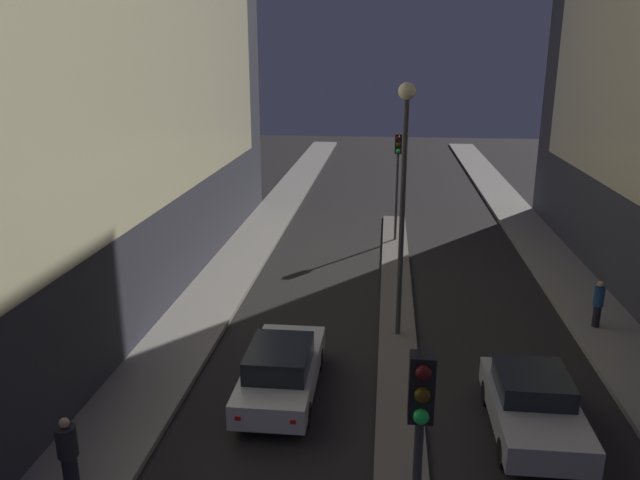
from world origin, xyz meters
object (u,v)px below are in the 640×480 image
car_right_lane (533,405)px  pedestrian_on_left_sidewalk (68,451)px  traffic_light_near (418,452)px  traffic_light_mid (398,164)px  street_lamp (404,171)px  car_left_lane (281,369)px  pedestrian_on_right_sidewalk (598,303)px

car_right_lane → pedestrian_on_left_sidewalk: (-9.87, -3.20, 0.23)m
traffic_light_near → traffic_light_mid: (0.00, 22.14, 0.00)m
street_lamp → car_left_lane: 6.81m
traffic_light_near → car_right_lane: (3.10, 6.50, -3.06)m
traffic_light_mid → pedestrian_on_left_sidewalk: size_ratio=3.18×
car_right_lane → pedestrian_on_right_sidewalk: bearing=61.5°
traffic_light_near → pedestrian_on_left_sidewalk: 8.04m
traffic_light_near → street_lamp: size_ratio=0.65×
traffic_light_near → car_right_lane: traffic_light_near is taller
pedestrian_on_left_sidewalk → pedestrian_on_right_sidewalk: pedestrian_on_left_sidewalk is taller
car_left_lane → car_right_lane: car_left_lane is taller
traffic_light_mid → street_lamp: bearing=-90.0°
pedestrian_on_left_sidewalk → traffic_light_near: bearing=-26.0°
pedestrian_on_left_sidewalk → pedestrian_on_right_sidewalk: bearing=35.3°
car_left_lane → pedestrian_on_left_sidewalk: pedestrian_on_left_sidewalk is taller
car_right_lane → pedestrian_on_left_sidewalk: pedestrian_on_left_sidewalk is taller
car_right_lane → pedestrian_on_right_sidewalk: size_ratio=2.59×
traffic_light_mid → car_left_lane: 15.22m
street_lamp → pedestrian_on_right_sidewalk: (6.44, 1.16, -4.40)m
car_right_lane → pedestrian_on_left_sidewalk: bearing=-162.0°
car_right_lane → street_lamp: bearing=121.9°
traffic_light_near → car_left_lane: 8.72m
traffic_light_mid → traffic_light_near: bearing=-90.0°
car_right_lane → pedestrian_on_right_sidewalk: pedestrian_on_right_sidewalk is taller
traffic_light_near → pedestrian_on_left_sidewalk: traffic_light_near is taller
street_lamp → traffic_light_near: bearing=-90.0°
traffic_light_mid → car_right_lane: bearing=-78.8°
street_lamp → pedestrian_on_right_sidewalk: street_lamp is taller
street_lamp → car_right_lane: 7.49m
traffic_light_mid → car_right_lane: 16.24m
street_lamp → pedestrian_on_right_sidewalk: size_ratio=4.97×
car_left_lane → pedestrian_on_left_sidewalk: (-3.66, -4.25, 0.21)m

